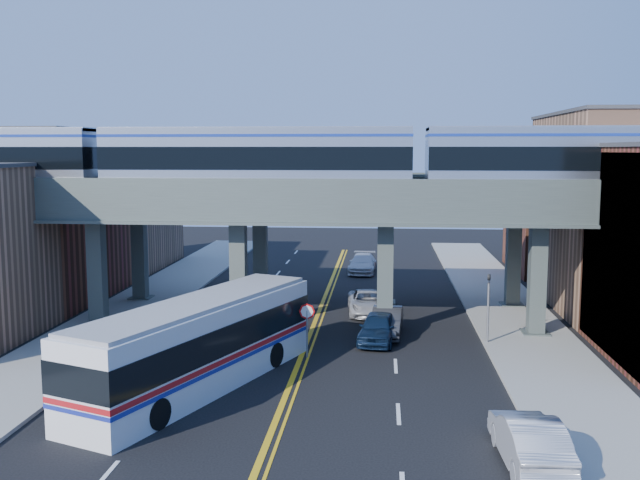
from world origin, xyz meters
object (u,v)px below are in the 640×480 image
Objects in this scene: car_lane_b at (387,322)px; car_lane_d at (363,264)px; transit_train at (257,158)px; car_parked_curb at (529,440)px; traffic_signal at (488,301)px; car_lane_a at (378,328)px; transit_bus at (199,345)px; stop_sign at (307,322)px; car_lane_c at (368,303)px.

car_lane_b is 0.87× the size of car_lane_d.
transit_train is at bearing 179.78° from car_lane_b.
traffic_signal is at bearing -95.73° from car_parked_curb.
car_lane_a is at bearing -104.56° from car_lane_b.
traffic_signal is 15.03m from transit_bus.
stop_sign is at bearing -91.89° from car_lane_d.
car_lane_d is (5.15, 19.00, -8.67)m from transit_train.
car_parked_curb is at bearing -54.55° from transit_train.
stop_sign is 9.41m from traffic_signal.
stop_sign reaches higher than car_lane_a.
car_lane_d reaches higher than car_lane_b.
transit_train reaches higher than car_parked_curb.
traffic_signal reaches higher than stop_sign.
traffic_signal is at bearing 6.05° from car_lane_a.
transit_bus is at bearing -126.71° from car_lane_b.
car_lane_a is 0.89× the size of car_lane_c.
car_lane_a is 0.99× the size of car_lane_b.
transit_train is at bearing 170.61° from traffic_signal.
transit_bus is 3.13× the size of car_lane_a.
traffic_signal reaches higher than car_lane_d.
car_parked_curb is at bearing -77.11° from car_lane_d.
car_lane_c is at bearing -77.77° from car_parked_curb.
car_parked_curb is at bearing -53.30° from stop_sign.
car_lane_d is 35.55m from car_parked_curb.
car_lane_c is 1.01× the size of car_parked_curb.
car_lane_d is (1.96, 24.00, -1.02)m from stop_sign.
car_parked_curb is at bearing -95.75° from transit_bus.
traffic_signal is 0.93× the size of car_lane_a.
car_parked_curb is (6.24, -35.00, 0.07)m from car_lane_d.
traffic_signal is 5.52m from car_lane_b.
car_lane_b is 5.08m from car_lane_c.
stop_sign is 24.10m from car_lane_d.
car_lane_a reaches higher than car_lane_b.
car_parked_curb is (8.20, -11.00, -0.95)m from stop_sign.
car_lane_b is 19.58m from car_lane_d.
car_lane_d is 1.04× the size of car_parked_curb.
car_lane_c is at bearing -3.73° from transit_bus.
stop_sign is 0.59× the size of car_lane_a.
transit_bus is at bearing -149.33° from traffic_signal.
car_lane_b is 16.11m from car_parked_curb.
transit_train is 19.32× the size of stop_sign.
car_lane_a is at bearing -73.86° from car_parked_curb.
traffic_signal is 0.84× the size of car_parked_curb.
car_lane_d is (-6.94, 21.00, -1.56)m from traffic_signal.
transit_train is 10.27× the size of car_lane_c.
stop_sign is at bearing -126.48° from car_lane_b.
stop_sign is 13.75m from car_parked_curb.
traffic_signal is 5.76m from car_lane_a.
transit_bus is (-4.02, -4.66, 0.05)m from stop_sign.
car_lane_a is 1.49m from car_lane_b.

